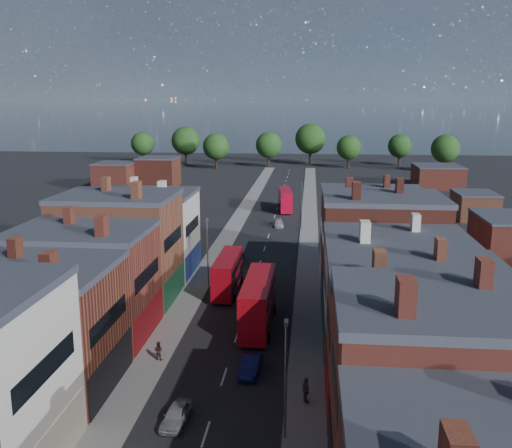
% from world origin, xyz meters
% --- Properties ---
extents(ground, '(400.00, 400.00, 0.00)m').
position_xyz_m(ground, '(0.00, 0.00, 0.00)').
color(ground, black).
rests_on(ground, ground).
extents(pavement_west, '(3.00, 200.00, 0.12)m').
position_xyz_m(pavement_west, '(-6.50, 50.00, 0.06)').
color(pavement_west, gray).
rests_on(pavement_west, ground).
extents(pavement_east, '(3.00, 200.00, 0.12)m').
position_xyz_m(pavement_east, '(6.50, 50.00, 0.06)').
color(pavement_east, gray).
rests_on(pavement_east, ground).
extents(terrace_east, '(12.00, 80.00, 11.47)m').
position_xyz_m(terrace_east, '(14.00, 0.00, 5.74)').
color(terrace_east, maroon).
rests_on(terrace_east, ground).
extents(lamp_post_1, '(0.25, 0.70, 8.12)m').
position_xyz_m(lamp_post_1, '(5.20, 0.00, 4.70)').
color(lamp_post_1, slate).
rests_on(lamp_post_1, ground).
extents(lamp_post_2, '(0.25, 0.70, 8.12)m').
position_xyz_m(lamp_post_2, '(-5.20, 30.00, 4.70)').
color(lamp_post_2, slate).
rests_on(lamp_post_2, ground).
extents(lamp_post_3, '(0.25, 0.70, 8.12)m').
position_xyz_m(lamp_post_3, '(5.20, 60.00, 4.70)').
color(lamp_post_3, slate).
rests_on(lamp_post_3, ground).
extents(bus_0, '(2.55, 9.77, 4.21)m').
position_xyz_m(bus_0, '(-2.60, 28.23, 2.27)').
color(bus_0, '#AE0917').
rests_on(bus_0, ground).
extents(bus_1, '(2.93, 11.19, 4.82)m').
position_xyz_m(bus_1, '(1.77, 18.36, 2.60)').
color(bus_1, red).
rests_on(bus_1, ground).
extents(bus_2, '(3.28, 10.10, 4.29)m').
position_xyz_m(bus_2, '(1.69, 77.64, 2.31)').
color(bus_2, '#B00720').
rests_on(bus_2, ground).
extents(car_0, '(1.82, 3.83, 1.27)m').
position_xyz_m(car_0, '(-2.21, 1.09, 0.63)').
color(car_0, '#9FA1A7').
rests_on(car_0, ground).
extents(car_1, '(1.73, 4.18, 1.35)m').
position_xyz_m(car_1, '(2.08, 8.82, 0.67)').
color(car_1, '#131554').
rests_on(car_1, ground).
extents(car_2, '(2.27, 4.49, 1.22)m').
position_xyz_m(car_2, '(-3.27, 40.46, 0.61)').
color(car_2, black).
rests_on(car_2, ground).
extents(car_3, '(1.93, 4.04, 1.14)m').
position_xyz_m(car_3, '(1.20, 63.12, 0.57)').
color(car_3, silver).
rests_on(car_3, ground).
extents(ped_1, '(0.86, 0.61, 1.59)m').
position_xyz_m(ped_1, '(-5.88, 10.27, 0.91)').
color(ped_1, '#431C1B').
rests_on(ped_1, pavement_west).
extents(ped_3, '(0.89, 1.24, 1.93)m').
position_xyz_m(ped_3, '(6.49, 4.47, 1.08)').
color(ped_3, '#514B45').
rests_on(ped_3, pavement_east).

